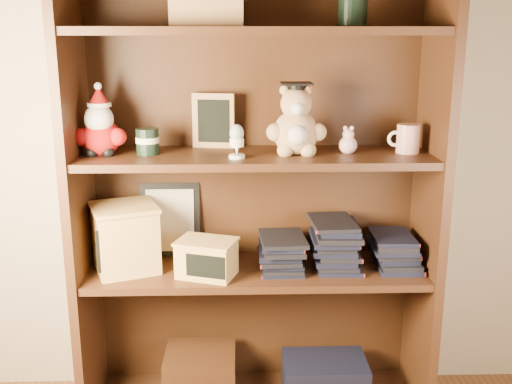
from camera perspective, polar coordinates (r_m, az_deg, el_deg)
bookcase at (r=2.05m, az=-0.11°, el=-0.75°), size 1.20×0.35×1.60m
shelf_lower at (r=2.08m, az=0.00°, el=-7.54°), size 1.14×0.33×0.02m
shelf_upper at (r=1.96m, az=0.00°, el=3.32°), size 1.14×0.33×0.02m
santa_plush at (r=1.99m, az=-14.61°, el=5.90°), size 0.17×0.12×0.24m
teachers_tin at (r=1.98m, az=-10.28°, el=4.79°), size 0.08×0.08×0.08m
chalkboard_plaque at (r=2.06m, az=-4.06°, el=6.71°), size 0.15×0.09×0.19m
egg_cup at (r=1.88m, az=-1.85°, el=4.96°), size 0.05×0.05×0.11m
grad_teddy_bear at (r=1.95m, az=3.83°, el=6.25°), size 0.20×0.17×0.24m
pink_figurine at (r=1.99m, az=8.76°, el=4.67°), size 0.06×0.06×0.09m
teacher_mug at (r=2.03m, az=14.22°, el=4.95°), size 0.11×0.08×0.09m
certificate_frame at (r=2.18m, az=-8.16°, el=-2.62°), size 0.21×0.05×0.27m
treats_box at (r=2.07m, az=-12.36°, el=-4.24°), size 0.27×0.27×0.23m
pencils_box at (r=1.99m, az=-4.72°, el=-6.27°), size 0.22×0.19×0.12m
book_stack_left at (r=2.06m, az=2.39°, el=-5.54°), size 0.14×0.20×0.13m
book_stack_mid at (r=2.07m, az=7.55°, el=-5.03°), size 0.14×0.20×0.16m
book_stack_right at (r=2.12m, az=13.01°, el=-5.50°), size 0.14×0.20×0.11m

